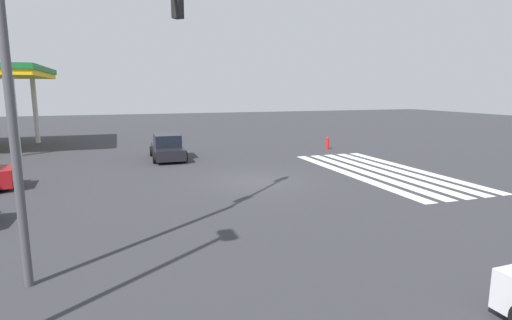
{
  "coord_description": "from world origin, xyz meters",
  "views": [
    {
      "loc": [
        -16.85,
        5.79,
        4.11
      ],
      "look_at": [
        0.0,
        0.0,
        0.98
      ],
      "focal_mm": 28.0,
      "sensor_mm": 36.0,
      "label": 1
    }
  ],
  "objects": [
    {
      "name": "fire_hydrant",
      "position": [
        7.89,
        -8.04,
        0.43
      ],
      "size": [
        0.22,
        0.22,
        0.86
      ],
      "color": "red",
      "rests_on": "ground_plane"
    },
    {
      "name": "crosswalk_markings",
      "position": [
        0.0,
        -6.81,
        0.0
      ],
      "size": [
        11.22,
        4.4,
        0.01
      ],
      "rotation": [
        0.0,
        0.0,
        1.57
      ],
      "color": "silver",
      "rests_on": "ground_plane"
    },
    {
      "name": "car_2",
      "position": [
        7.44,
        3.11,
        0.68
      ],
      "size": [
        4.39,
        1.98,
        1.5
      ],
      "rotation": [
        0.0,
        0.0,
        3.13
      ],
      "color": "black",
      "rests_on": "ground_plane"
    },
    {
      "name": "traffic_signal_mast",
      "position": [
        -6.65,
        6.65,
        5.24
      ],
      "size": [
        4.25,
        4.25,
        7.43
      ],
      "rotation": [
        0.0,
        0.0,
        -0.79
      ],
      "color": "#47474C",
      "rests_on": "ground_plane"
    },
    {
      "name": "ground_plane",
      "position": [
        0.0,
        0.0,
        0.0
      ],
      "size": [
        111.28,
        111.28,
        0.0
      ],
      "primitive_type": "plane",
      "color": "#333338"
    }
  ]
}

